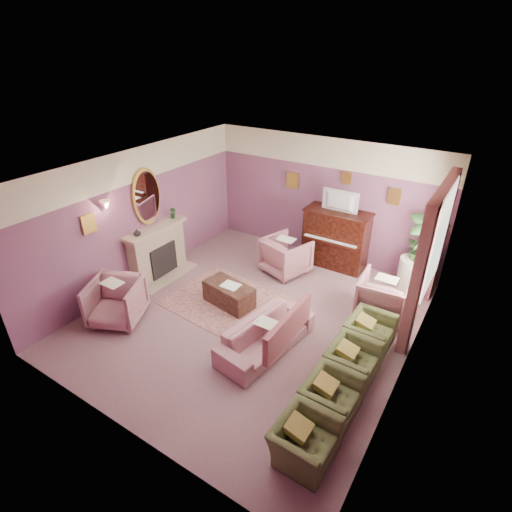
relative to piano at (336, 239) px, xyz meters
The scene contains 48 objects.
floor 2.80m from the piano, 100.57° to the right, with size 5.50×6.00×0.01m, color #855E65.
ceiling 3.47m from the piano, 100.57° to the right, with size 5.50×6.00×0.01m, color white.
wall_back 0.96m from the piano, 147.38° to the left, with size 5.50×0.02×2.80m, color #653E66.
wall_front 5.75m from the piano, 95.03° to the right, with size 5.50×0.02×2.80m, color #653E66.
wall_left 4.28m from the piano, 140.49° to the right, with size 0.02×6.00×2.80m, color #653E66.
wall_right 3.58m from the piano, 49.98° to the right, with size 0.02×6.00×2.80m, color #653E66.
picture_rail_band 1.92m from the piano, 148.20° to the left, with size 5.50×0.01×0.65m, color beige.
stripe_panel 2.66m from the piano, 31.69° to the right, with size 0.01×3.00×2.15m, color #ACB7A2.
fireplace_surround 3.96m from the piano, 141.25° to the right, with size 0.30×1.40×1.10m, color tan.
fireplace_inset 3.89m from the piano, 140.33° to the right, with size 0.18×0.72×0.68m, color black.
fire_ember 3.88m from the piano, 139.95° to the right, with size 0.06×0.54×0.10m, color orange.
mantel_shelf 3.97m from the piano, 140.98° to the right, with size 0.40×1.55×0.07m, color tan.
hearth 3.86m from the piano, 139.37° to the right, with size 0.55×1.50×0.02m, color tan.
mirror_frame 4.21m from the piano, 142.22° to the right, with size 0.04×0.72×1.20m, color gold.
mirror_glass 4.19m from the piano, 142.01° to the right, with size 0.01×0.60×1.06m, color white.
sconce_shade 4.90m from the piano, 131.47° to the right, with size 0.20×0.20×0.16m, color tan.
piano is the anchor object (origin of this frame).
piano_keyshelf 0.36m from the piano, 90.00° to the right, with size 1.30×0.12×0.06m, color black.
piano_keys 0.37m from the piano, 90.00° to the right, with size 1.20×0.08×0.02m, color white.
piano_top 0.66m from the piano, ahead, with size 1.45×0.65×0.04m, color black.
television 0.95m from the piano, 90.00° to the right, with size 0.80×0.12×0.48m, color black.
print_back_left 1.71m from the piano, 167.85° to the left, with size 0.30×0.03×0.38m, color gold.
print_back_right 1.57m from the piano, 14.93° to the left, with size 0.26×0.03×0.34m, color gold.
print_back_mid 1.38m from the piano, 90.00° to the left, with size 0.22×0.03×0.26m, color gold.
print_left_wall 5.15m from the piano, 129.60° to the right, with size 0.03×0.28×0.36m, color gold.
window_blind 2.69m from the piano, 27.19° to the right, with size 0.03×1.40×1.80m, color beige.
curtain_left 3.02m from the piano, 44.04° to the right, with size 0.16×0.34×2.60m, color #8E434A.
curtain_right 2.23m from the piano, ahead, with size 0.16×0.34×2.60m, color #8E434A.
pelmet 3.07m from the piano, 28.06° to the right, with size 0.16×2.20×0.16m, color #8E434A.
mantel_plant 3.67m from the piano, 147.67° to the right, with size 0.16×0.16×0.28m, color #295325.
mantel_vase 4.30m from the piano, 135.67° to the right, with size 0.16×0.16×0.16m, color beige.
area_rug 2.85m from the piano, 112.08° to the right, with size 2.50×1.80×0.01m, color #9F655D.
coffee_table 2.85m from the piano, 113.18° to the right, with size 1.00×0.50×0.45m, color #3D241B.
table_paper 2.80m from the piano, 112.24° to the right, with size 0.35×0.28×0.01m, color white.
sofa 3.31m from the piano, 87.07° to the right, with size 0.62×1.86×0.75m, color #B1777E.
sofa_throw 3.34m from the piano, 80.20° to the right, with size 0.09×1.41×0.52m, color #8E434A.
floral_armchair_left 1.21m from the piano, 131.01° to the right, with size 0.88×0.88×0.92m, color #B1777E.
floral_armchair_right 2.04m from the piano, 41.23° to the right, with size 0.88×0.88×0.92m, color #B1777E.
floral_armchair_front 4.84m from the piano, 121.74° to the right, with size 0.88×0.88×0.92m, color #B1777E.
olive_chair_a 5.00m from the piano, 71.34° to the right, with size 0.57×0.81×0.70m, color #515A2F.
olive_chair_b 4.23m from the piano, 67.77° to the right, with size 0.57×0.81×0.70m, color #515A2F.
olive_chair_c 3.49m from the piano, 62.66° to the right, with size 0.57×0.81×0.70m, color #515A2F.
olive_chair_d 2.79m from the piano, 54.86° to the right, with size 0.57×0.81×0.70m, color #515A2F.
side_table 1.76m from the piano, ahead, with size 0.52×0.52×0.70m, color #EEE8CB.
side_plant_big 1.74m from the piano, ahead, with size 0.30×0.30×0.34m, color #295325.
side_plant_small 1.87m from the piano, ahead, with size 0.16×0.16×0.28m, color #295325.
palm_pot 1.92m from the piano, ahead, with size 0.34×0.34×0.34m, color #A55640.
palm_plant 1.90m from the piano, ahead, with size 0.76×0.76×1.44m, color #295325.
Camera 1 is at (3.33, -5.10, 4.62)m, focal length 28.00 mm.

